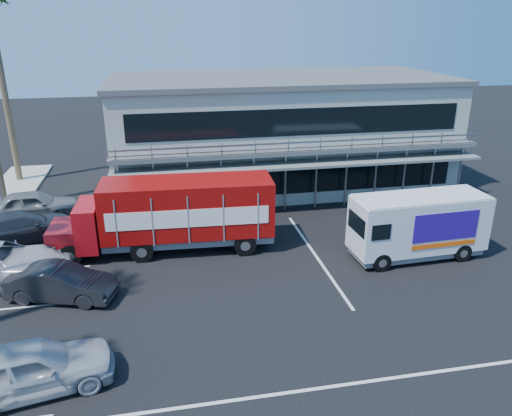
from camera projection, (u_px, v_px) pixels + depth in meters
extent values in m
plane|color=black|center=(292.00, 290.00, 21.31)|extent=(120.00, 120.00, 0.00)
cube|color=#9FA496|center=(279.00, 133.00, 34.35)|extent=(22.00, 10.00, 7.00)
cube|color=#515454|center=(280.00, 78.00, 33.05)|extent=(22.40, 10.40, 0.30)
cube|color=#515454|center=(302.00, 151.00, 29.18)|extent=(22.00, 1.20, 0.25)
cube|color=gray|center=(305.00, 145.00, 28.50)|extent=(22.00, 0.08, 0.90)
cube|color=slate|center=(303.00, 164.00, 29.16)|extent=(22.00, 1.80, 0.15)
cube|color=black|center=(298.00, 181.00, 30.43)|extent=(20.00, 0.06, 1.60)
cube|color=black|center=(300.00, 122.00, 29.14)|extent=(20.00, 0.06, 1.60)
cylinder|color=brown|center=(5.00, 96.00, 33.40)|extent=(0.44, 0.44, 12.00)
cube|color=#A60D13|center=(66.00, 237.00, 24.03)|extent=(1.56, 2.39, 1.24)
cube|color=#A60D13|center=(89.00, 225.00, 23.97)|extent=(1.16, 2.62, 2.16)
cube|color=black|center=(88.00, 213.00, 23.75)|extent=(0.16, 2.19, 0.72)
cube|color=#920C09|center=(188.00, 207.00, 24.37)|extent=(8.35, 2.99, 2.68)
cube|color=slate|center=(189.00, 236.00, 24.94)|extent=(8.33, 2.60, 0.31)
cube|color=white|center=(188.00, 219.00, 23.21)|extent=(7.57, 0.41, 0.87)
cube|color=white|center=(187.00, 200.00, 25.60)|extent=(7.57, 0.41, 0.87)
cylinder|color=black|center=(70.00, 256.00, 23.20)|extent=(1.08, 0.33, 1.07)
cylinder|color=black|center=(79.00, 236.00, 25.29)|extent=(1.08, 0.33, 1.07)
cylinder|color=black|center=(142.00, 252.00, 23.64)|extent=(1.08, 0.33, 1.07)
cylinder|color=black|center=(145.00, 233.00, 25.73)|extent=(1.08, 0.33, 1.07)
cylinder|color=black|center=(245.00, 245.00, 24.30)|extent=(1.08, 0.33, 1.07)
cylinder|color=black|center=(240.00, 227.00, 26.39)|extent=(1.08, 0.33, 1.07)
cube|color=silver|center=(418.00, 223.00, 23.72)|extent=(6.49, 2.48, 2.56)
cube|color=slate|center=(415.00, 250.00, 24.23)|extent=(6.23, 2.25, 0.32)
cube|color=black|center=(357.00, 223.00, 22.92)|extent=(0.14, 1.80, 0.87)
cube|color=silver|center=(422.00, 197.00, 23.25)|extent=(6.36, 2.43, 0.07)
cube|color=#290E83|center=(446.00, 227.00, 22.81)|extent=(3.29, 0.18, 1.37)
cube|color=#290E83|center=(420.00, 210.00, 24.82)|extent=(3.29, 0.18, 1.37)
cube|color=#F2590C|center=(444.00, 245.00, 23.13)|extent=(3.29, 0.17, 0.23)
cylinder|color=black|center=(381.00, 262.00, 22.81)|extent=(0.89, 0.32, 0.88)
cylinder|color=black|center=(363.00, 245.00, 24.57)|extent=(0.89, 0.32, 0.88)
cylinder|color=black|center=(462.00, 253.00, 23.74)|extent=(0.89, 0.32, 0.88)
cylinder|color=black|center=(439.00, 236.00, 25.50)|extent=(0.89, 0.32, 0.88)
imported|color=#B1B3B8|center=(31.00, 368.00, 15.33)|extent=(5.25, 2.91, 1.69)
imported|color=black|center=(61.00, 283.00, 20.44)|extent=(4.69, 2.79, 1.46)
imported|color=#272E35|center=(20.00, 227.00, 25.74)|extent=(5.92, 4.34, 1.59)
imported|color=slate|center=(34.00, 205.00, 28.66)|extent=(5.09, 2.47, 1.67)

